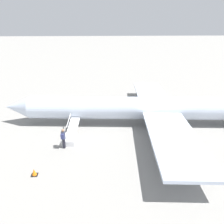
# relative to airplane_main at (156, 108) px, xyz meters

# --- Properties ---
(ground_plane) EXTENTS (600.00, 600.00, 0.00)m
(ground_plane) POSITION_rel_airplane_main_xyz_m (0.87, -0.12, -1.82)
(ground_plane) COLOR gray
(airplane_main) EXTENTS (30.16, 23.24, 6.11)m
(airplane_main) POSITION_rel_airplane_main_xyz_m (0.00, 0.00, 0.00)
(airplane_main) COLOR silver
(airplane_main) RESTS_ON ground
(boarding_stairs) EXTENTS (1.54, 4.11, 1.58)m
(boarding_stairs) POSITION_rel_airplane_main_xyz_m (8.68, 2.55, -1.46)
(boarding_stairs) COLOR silver
(boarding_stairs) RESTS_ON ground
(passenger) EXTENTS (0.37, 0.56, 1.74)m
(passenger) POSITION_rel_airplane_main_xyz_m (9.15, 3.94, -0.82)
(passenger) COLOR #23232D
(passenger) RESTS_ON ground
(traffic_cone_near_stairs) EXTENTS (0.45, 0.45, 0.49)m
(traffic_cone_near_stairs) POSITION_rel_airplane_main_xyz_m (10.86, 7.46, -1.60)
(traffic_cone_near_stairs) COLOR black
(traffic_cone_near_stairs) RESTS_ON ground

